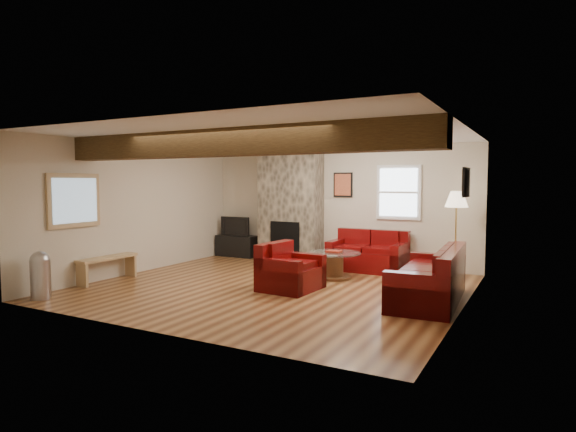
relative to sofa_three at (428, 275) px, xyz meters
name	(u,v)px	position (x,y,z in m)	size (l,w,h in m)	color
room	(273,213)	(-2.48, -0.25, 0.85)	(8.00, 8.00, 8.00)	#593017
oak_beam	(229,143)	(-2.48, -1.50, 1.91)	(6.00, 0.36, 0.38)	black
chimney_breast	(290,206)	(-3.48, 2.24, 0.82)	(1.40, 0.67, 2.50)	#3B372E
back_window	(398,192)	(-1.13, 2.46, 1.15)	(0.90, 0.08, 1.10)	white
hatch_window	(74,200)	(-5.44, -1.75, 1.05)	(0.08, 1.00, 0.90)	#A58757
ceiling_dome	(345,142)	(-1.58, 0.65, 2.04)	(0.40, 0.40, 0.18)	white
artwork_back	(343,185)	(-2.33, 2.46, 1.30)	(0.42, 0.06, 0.52)	black
artwork_right	(465,182)	(0.48, 0.05, 1.35)	(0.06, 0.55, 0.42)	black
sofa_three	(428,275)	(0.00, 0.00, 0.00)	(2.06, 0.86, 0.80)	#410407
loveseat	(367,251)	(-1.60, 1.98, 0.00)	(1.49, 0.86, 0.79)	#410407
armchair_red	(291,267)	(-2.14, -0.27, -0.02)	(0.94, 0.82, 0.76)	#410407
coffee_table	(334,265)	(-1.89, 0.94, -0.16)	(0.97, 0.97, 0.51)	#442C15
tv_cabinet	(237,246)	(-4.93, 2.28, -0.15)	(0.99, 0.40, 0.50)	black
television	(237,226)	(-4.93, 2.28, 0.32)	(0.78, 0.10, 0.45)	black
floor_lamp	(456,204)	(0.07, 1.93, 0.96)	(0.41, 0.41, 1.59)	tan
pine_bench	(108,269)	(-5.31, -1.21, -0.18)	(0.27, 1.17, 0.44)	#A58757
pedal_bin	(40,275)	(-5.16, -2.60, -0.04)	(0.29, 0.29, 0.72)	#AEAEB3
coal_bucket	(279,260)	(-3.32, 1.43, -0.24)	(0.33, 0.33, 0.31)	gray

